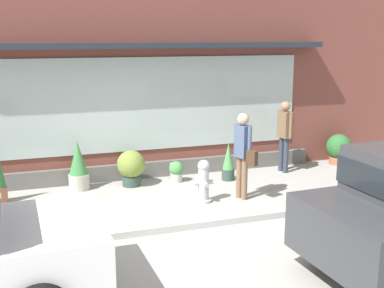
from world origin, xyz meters
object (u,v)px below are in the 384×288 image
pedestrian_passerby (285,131)px  potted_plant_near_hydrant (228,162)px  potted_plant_window_right (78,167)px  potted_plant_low_front (131,166)px  potted_plant_window_center (176,171)px  potted_plant_trailing_edge (339,148)px  pedestrian_with_handbag (243,150)px  fire_hydrant (204,181)px

pedestrian_passerby → potted_plant_near_hydrant: (-1.51, -0.21, -0.59)m
potted_plant_near_hydrant → potted_plant_window_right: size_ratio=0.82×
potted_plant_low_front → potted_plant_near_hydrant: bearing=-7.4°
potted_plant_low_front → potted_plant_window_right: 1.11m
potted_plant_window_center → potted_plant_window_right: bearing=176.3°
potted_plant_trailing_edge → potted_plant_near_hydrant: (-3.18, -0.41, 0.00)m
pedestrian_with_handbag → pedestrian_passerby: 2.31m
fire_hydrant → potted_plant_window_right: potted_plant_window_right is taller
potted_plant_window_center → potted_plant_near_hydrant: bearing=-12.1°
pedestrian_with_handbag → potted_plant_low_front: pedestrian_with_handbag is taller
potted_plant_near_hydrant → potted_plant_window_center: (-1.14, 0.24, -0.16)m
potted_plant_near_hydrant → potted_plant_window_right: (-3.24, 0.38, 0.09)m
fire_hydrant → pedestrian_passerby: pedestrian_passerby is taller
potted_plant_window_right → potted_plant_near_hydrant: bearing=-6.7°
potted_plant_trailing_edge → potted_plant_near_hydrant: 3.21m
potted_plant_low_front → pedestrian_passerby: bearing=-1.1°
pedestrian_passerby → potted_plant_near_hydrant: size_ratio=1.98×
fire_hydrant → potted_plant_low_front: 1.87m
fire_hydrant → pedestrian_with_handbag: 0.98m
potted_plant_low_front → potted_plant_window_center: 1.02m
pedestrian_passerby → potted_plant_window_center: size_ratio=3.63×
pedestrian_passerby → potted_plant_window_right: pedestrian_passerby is taller
pedestrian_with_handbag → potted_plant_trailing_edge: size_ratio=2.26×
potted_plant_window_center → fire_hydrant: bearing=-85.9°
potted_plant_low_front → pedestrian_with_handbag: bearing=-39.6°
pedestrian_passerby → potted_plant_window_right: size_ratio=1.62×
fire_hydrant → potted_plant_low_front: (-1.11, 1.51, 0.01)m
pedestrian_passerby → potted_plant_trailing_edge: size_ratio=2.22×
potted_plant_window_right → pedestrian_with_handbag: bearing=-29.1°
potted_plant_near_hydrant → potted_plant_trailing_edge: bearing=7.3°
potted_plant_trailing_edge → potted_plant_window_center: potted_plant_trailing_edge is taller
fire_hydrant → potted_plant_trailing_edge: (4.22, 1.63, -0.02)m
potted_plant_trailing_edge → potted_plant_near_hydrant: size_ratio=0.89×
pedestrian_with_handbag → potted_plant_near_hydrant: bearing=149.9°
potted_plant_trailing_edge → potted_plant_window_right: bearing=-179.8°
pedestrian_with_handbag → potted_plant_near_hydrant: 1.44m
pedestrian_with_handbag → potted_plant_low_front: (-1.90, 1.57, -0.57)m
pedestrian_with_handbag → fire_hydrant: bearing=-114.1°
pedestrian_with_handbag → potted_plant_window_center: (-0.90, 1.54, -0.75)m
pedestrian_with_handbag → potted_plant_low_front: size_ratio=2.20×
pedestrian_with_handbag → potted_plant_window_right: pedestrian_with_handbag is taller
potted_plant_trailing_edge → potted_plant_window_center: bearing=-177.9°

